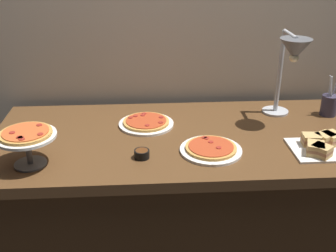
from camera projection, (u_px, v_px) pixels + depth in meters
name	position (u px, v px, depth m)	size (l,w,h in m)	color
back_wall	(181.00, 23.00, 2.26)	(4.40, 0.04, 2.40)	#B7A893
buffet_table	(188.00, 199.00, 2.15)	(1.90, 0.84, 0.76)	brown
heat_lamp	(292.00, 57.00, 1.97)	(0.15, 0.32, 0.45)	#B7BABF
pizza_plate_front	(211.00, 149.00, 1.83)	(0.28, 0.28, 0.03)	white
pizza_plate_center	(146.00, 123.00, 2.09)	(0.28, 0.28, 0.03)	white
pizza_plate_raised_stand	(27.00, 138.00, 1.68)	(0.24, 0.24, 0.16)	#595B60
sandwich_platter	(329.00, 144.00, 1.85)	(0.37, 0.23, 0.06)	white
sauce_cup_near	(142.00, 154.00, 1.78)	(0.07, 0.07, 0.04)	black
utensil_holder	(329.00, 105.00, 2.19)	(0.08, 0.08, 0.22)	#383347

